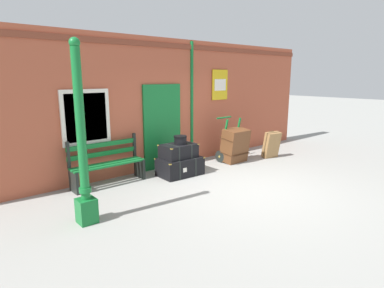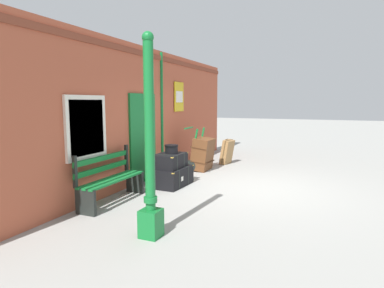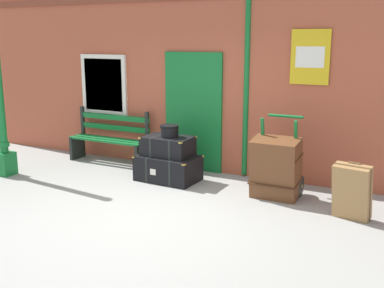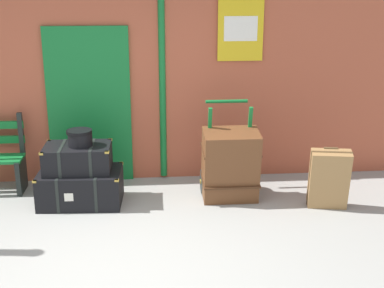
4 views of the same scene
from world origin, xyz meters
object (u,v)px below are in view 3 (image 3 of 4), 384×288
platform_bench (110,139)px  suitcase_cream (352,192)px  steamer_trunk_base (168,168)px  round_hatbox (170,130)px  large_brown_trunk (276,168)px  lamp_post (1,114)px  steamer_trunk_middle (168,146)px  porters_trolley (278,177)px

platform_bench → suitcase_cream: (4.58, -0.93, -0.06)m
steamer_trunk_base → round_hatbox: (0.03, 0.01, 0.64)m
platform_bench → round_hatbox: 1.74m
round_hatbox → large_brown_trunk: bearing=-1.9°
large_brown_trunk → suitcase_cream: 1.20m
large_brown_trunk → lamp_post: bearing=-168.1°
steamer_trunk_base → steamer_trunk_middle: bearing=119.3°
steamer_trunk_middle → platform_bench: bearing=162.6°
lamp_post → steamer_trunk_base: bearing=20.6°
steamer_trunk_middle → round_hatbox: 0.28m
steamer_trunk_base → platform_bench: bearing=161.8°
suitcase_cream → steamer_trunk_middle: bearing=171.7°
lamp_post → suitcase_cream: (5.69, 0.60, -0.69)m
steamer_trunk_base → round_hatbox: 0.65m
steamer_trunk_base → large_brown_trunk: size_ratio=1.12×
lamp_post → round_hatbox: bearing=20.6°
suitcase_cream → platform_bench: bearing=168.5°
platform_bench → steamer_trunk_middle: bearing=-17.4°
platform_bench → large_brown_trunk: (3.44, -0.57, 0.02)m
lamp_post → round_hatbox: size_ratio=9.22×
porters_trolley → suitcase_cream: bearing=-25.3°
steamer_trunk_base → suitcase_cream: suitcase_cream is taller
steamer_trunk_base → steamer_trunk_middle: size_ratio=1.27×
platform_bench → steamer_trunk_base: 1.68m
round_hatbox → porters_trolley: (1.83, 0.11, -0.58)m
platform_bench → porters_trolley: 3.46m
lamp_post → platform_bench: 1.99m
platform_bench → round_hatbox: size_ratio=5.20×
porters_trolley → suitcase_cream: size_ratio=1.54×
porters_trolley → large_brown_trunk: bearing=-90.0°
porters_trolley → steamer_trunk_middle: bearing=-177.0°
lamp_post → steamer_trunk_base: lamp_post is taller
platform_bench → steamer_trunk_base: (1.58, -0.52, -0.23)m
round_hatbox → porters_trolley: 1.92m
steamer_trunk_base → porters_trolley: porters_trolley is taller
lamp_post → large_brown_trunk: lamp_post is taller
lamp_post → platform_bench: (1.11, 1.53, -0.63)m
steamer_trunk_middle → steamer_trunk_base: bearing=-60.7°
steamer_trunk_middle → large_brown_trunk: size_ratio=0.88×
large_brown_trunk → steamer_trunk_middle: bearing=177.6°
large_brown_trunk → platform_bench: bearing=170.6°
lamp_post → steamer_trunk_middle: (2.67, 1.04, -0.49)m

